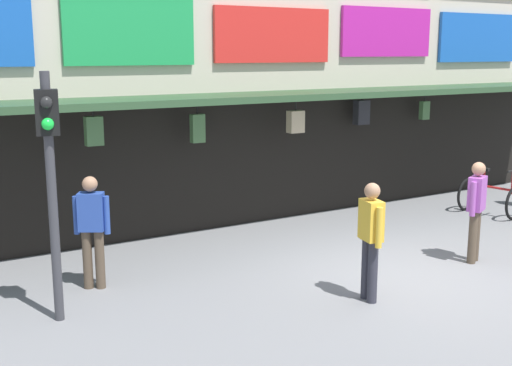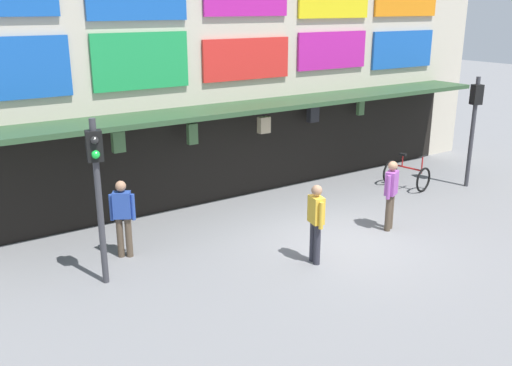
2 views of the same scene
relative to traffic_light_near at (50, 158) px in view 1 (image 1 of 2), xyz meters
The scene contains 7 objects.
ground_plane 5.67m from the traffic_light_near, 10.89° to the right, with size 80.00×80.00×0.00m, color slate.
shopfront 6.53m from the traffic_light_near, 34.73° to the left, with size 18.00×2.60×8.00m.
traffic_light_near is the anchor object (origin of this frame).
bicycle_parked 9.53m from the traffic_light_near, ahead, with size 0.92×1.27×1.05m.
pedestrian_in_green 6.72m from the traffic_light_near, ahead, with size 0.49×0.36×1.68m.
pedestrian_in_purple 1.68m from the traffic_light_near, 50.54° to the left, with size 0.47×0.37×1.68m.
pedestrian_in_black 4.36m from the traffic_light_near, 21.45° to the right, with size 0.29×0.52×1.68m.
Camera 1 is at (-7.06, -7.15, 3.43)m, focal length 45.73 mm.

